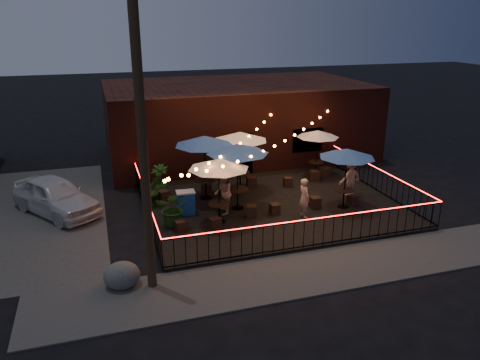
# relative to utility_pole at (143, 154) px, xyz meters

# --- Properties ---
(ground) EXTENTS (110.00, 110.00, 0.00)m
(ground) POSITION_rel_utility_pole_xyz_m (5.40, 2.60, -4.00)
(ground) COLOR black
(ground) RESTS_ON ground
(patio) EXTENTS (10.00, 8.00, 0.15)m
(patio) POSITION_rel_utility_pole_xyz_m (5.40, 4.60, -3.92)
(patio) COLOR black
(patio) RESTS_ON ground
(sidewalk) EXTENTS (18.00, 2.50, 0.05)m
(sidewalk) POSITION_rel_utility_pole_xyz_m (5.40, -0.65, -3.98)
(sidewalk) COLOR #3D3C39
(sidewalk) RESTS_ON ground
(brick_building) EXTENTS (14.00, 8.00, 4.00)m
(brick_building) POSITION_rel_utility_pole_xyz_m (6.40, 12.59, -2.00)
(brick_building) COLOR #37140F
(brick_building) RESTS_ON ground
(utility_pole) EXTENTS (0.26, 0.26, 8.00)m
(utility_pole) POSITION_rel_utility_pole_xyz_m (0.00, 0.00, 0.00)
(utility_pole) COLOR #331F14
(utility_pole) RESTS_ON ground
(fence_front) EXTENTS (10.00, 0.04, 1.04)m
(fence_front) POSITION_rel_utility_pole_xyz_m (5.40, 0.60, -3.34)
(fence_front) COLOR black
(fence_front) RESTS_ON patio
(fence_left) EXTENTS (0.04, 8.00, 1.04)m
(fence_left) POSITION_rel_utility_pole_xyz_m (0.40, 4.60, -3.34)
(fence_left) COLOR black
(fence_left) RESTS_ON patio
(fence_right) EXTENTS (0.04, 8.00, 1.04)m
(fence_right) POSITION_rel_utility_pole_xyz_m (10.40, 4.60, -3.34)
(fence_right) COLOR black
(fence_right) RESTS_ON patio
(festoon_lights) EXTENTS (10.02, 8.72, 1.32)m
(festoon_lights) POSITION_rel_utility_pole_xyz_m (4.39, 4.30, -1.48)
(festoon_lights) COLOR orange
(festoon_lights) RESTS_ON ground
(cafe_table_0) EXTENTS (2.33, 2.33, 2.45)m
(cafe_table_0) POSITION_rel_utility_pole_xyz_m (2.95, 3.47, -1.61)
(cafe_table_0) COLOR black
(cafe_table_0) RESTS_ON patio
(cafe_table_1) EXTENTS (2.72, 2.72, 2.71)m
(cafe_table_1) POSITION_rel_utility_pole_xyz_m (3.03, 6.04, -1.38)
(cafe_table_1) COLOR black
(cafe_table_1) RESTS_ON patio
(cafe_table_2) EXTENTS (2.86, 2.86, 2.68)m
(cafe_table_2) POSITION_rel_utility_pole_xyz_m (3.98, 4.54, -1.41)
(cafe_table_2) COLOR black
(cafe_table_2) RESTS_ON patio
(cafe_table_3) EXTENTS (2.55, 2.55, 2.62)m
(cafe_table_3) POSITION_rel_utility_pole_xyz_m (4.73, 6.59, -1.45)
(cafe_table_3) COLOR black
(cafe_table_3) RESTS_ON patio
(cafe_table_4) EXTENTS (2.27, 2.27, 2.43)m
(cafe_table_4) POSITION_rel_utility_pole_xyz_m (8.10, 3.43, -1.63)
(cafe_table_4) COLOR black
(cafe_table_4) RESTS_ON patio
(cafe_table_5) EXTENTS (2.65, 2.65, 2.22)m
(cafe_table_5) POSITION_rel_utility_pole_xyz_m (8.83, 7.40, -1.82)
(cafe_table_5) COLOR black
(cafe_table_5) RESTS_ON patio
(bistro_chair_0) EXTENTS (0.41, 0.41, 0.41)m
(bistro_chair_0) POSITION_rel_utility_pole_xyz_m (1.39, 3.10, -3.64)
(bistro_chair_0) COLOR black
(bistro_chair_0) RESTS_ON patio
(bistro_chair_1) EXTENTS (0.46, 0.46, 0.45)m
(bistro_chair_1) POSITION_rel_utility_pole_xyz_m (2.63, 2.89, -3.62)
(bistro_chair_1) COLOR black
(bistro_chair_1) RESTS_ON patio
(bistro_chair_2) EXTENTS (0.54, 0.54, 0.50)m
(bistro_chair_2) POSITION_rel_utility_pole_xyz_m (1.27, 6.12, -3.60)
(bistro_chair_2) COLOR black
(bistro_chair_2) RESTS_ON patio
(bistro_chair_3) EXTENTS (0.53, 0.53, 0.48)m
(bistro_chair_3) POSITION_rel_utility_pole_xyz_m (3.17, 6.47, -3.61)
(bistro_chair_3) COLOR black
(bistro_chair_3) RESTS_ON patio
(bistro_chair_4) EXTENTS (0.49, 0.49, 0.45)m
(bistro_chair_4) POSITION_rel_utility_pole_xyz_m (4.26, 3.60, -3.62)
(bistro_chair_4) COLOR black
(bistro_chair_4) RESTS_ON patio
(bistro_chair_5) EXTENTS (0.36, 0.36, 0.41)m
(bistro_chair_5) POSITION_rel_utility_pole_xyz_m (5.20, 3.58, -3.64)
(bistro_chair_5) COLOR black
(bistro_chair_5) RESTS_ON patio
(bistro_chair_6) EXTENTS (0.46, 0.46, 0.48)m
(bistro_chair_6) POSITION_rel_utility_pole_xyz_m (5.31, 6.73, -3.61)
(bistro_chair_6) COLOR black
(bistro_chair_6) RESTS_ON patio
(bistro_chair_7) EXTENTS (0.40, 0.40, 0.42)m
(bistro_chair_7) POSITION_rel_utility_pole_xyz_m (6.91, 6.32, -3.64)
(bistro_chair_7) COLOR black
(bistro_chair_7) RESTS_ON patio
(bistro_chair_8) EXTENTS (0.41, 0.41, 0.47)m
(bistro_chair_8) POSITION_rel_utility_pole_xyz_m (6.96, 3.67, -3.62)
(bistro_chair_8) COLOR black
(bistro_chair_8) RESTS_ON patio
(bistro_chair_9) EXTENTS (0.41, 0.41, 0.40)m
(bistro_chair_9) POSITION_rel_utility_pole_xyz_m (8.56, 3.51, -3.65)
(bistro_chair_9) COLOR black
(bistro_chair_9) RESTS_ON patio
(bistro_chair_10) EXTENTS (0.45, 0.45, 0.48)m
(bistro_chair_10) POSITION_rel_utility_pole_xyz_m (8.39, 6.70, -3.61)
(bistro_chair_10) COLOR black
(bistro_chair_10) RESTS_ON patio
(bistro_chair_11) EXTENTS (0.52, 0.52, 0.48)m
(bistro_chair_11) POSITION_rel_utility_pole_xyz_m (9.14, 7.01, -3.61)
(bistro_chair_11) COLOR black
(bistro_chair_11) RESTS_ON patio
(patron_a) EXTENTS (0.45, 0.61, 1.55)m
(patron_a) POSITION_rel_utility_pole_xyz_m (6.14, 2.99, -3.07)
(patron_a) COLOR tan
(patron_a) RESTS_ON patio
(patron_b) EXTENTS (0.82, 0.96, 1.72)m
(patron_b) POSITION_rel_utility_pole_xyz_m (3.30, 4.21, -2.99)
(patron_b) COLOR #D0B089
(patron_b) RESTS_ON patio
(patron_c) EXTENTS (1.15, 0.79, 1.63)m
(patron_c) POSITION_rel_utility_pole_xyz_m (8.99, 4.52, -3.03)
(patron_c) COLOR tan
(patron_c) RESTS_ON patio
(potted_shrub_a) EXTENTS (1.53, 1.45, 1.36)m
(potted_shrub_a) POSITION_rel_utility_pole_xyz_m (1.30, 3.72, -3.17)
(potted_shrub_a) COLOR #14360B
(potted_shrub_a) RESTS_ON patio
(potted_shrub_b) EXTENTS (0.84, 0.75, 1.30)m
(potted_shrub_b) POSITION_rel_utility_pole_xyz_m (0.81, 5.86, -3.20)
(potted_shrub_b) COLOR #11380C
(potted_shrub_b) RESTS_ON patio
(potted_shrub_c) EXTENTS (0.89, 0.89, 1.31)m
(potted_shrub_c) POSITION_rel_utility_pole_xyz_m (1.26, 7.05, -3.20)
(potted_shrub_c) COLOR #193C12
(potted_shrub_c) RESTS_ON patio
(cooler) EXTENTS (0.73, 0.54, 0.93)m
(cooler) POSITION_rel_utility_pole_xyz_m (1.91, 4.63, -3.38)
(cooler) COLOR #154EAC
(cooler) RESTS_ON patio
(boulder) EXTENTS (1.18, 1.09, 0.76)m
(boulder) POSITION_rel_utility_pole_xyz_m (-0.82, 0.25, -3.62)
(boulder) COLOR #454540
(boulder) RESTS_ON ground
(car_white) EXTENTS (3.86, 4.51, 1.46)m
(car_white) POSITION_rel_utility_pole_xyz_m (-2.92, 6.58, -3.27)
(car_white) COLOR silver
(car_white) RESTS_ON ground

